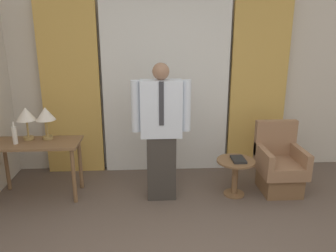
{
  "coord_description": "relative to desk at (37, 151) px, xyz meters",
  "views": [
    {
      "loc": [
        -0.24,
        -1.71,
        2.07
      ],
      "look_at": [
        -0.03,
        1.97,
        1.0
      ],
      "focal_mm": 35.0,
      "sensor_mm": 36.0,
      "label": 1
    }
  ],
  "objects": [
    {
      "name": "curtain_drape_right",
      "position": [
        3.05,
        0.79,
        0.68
      ],
      "size": [
        0.83,
        0.06,
        2.58
      ],
      "color": "gold",
      "rests_on": "ground_plane"
    },
    {
      "name": "curtain_drape_left",
      "position": [
        0.3,
        0.79,
        0.68
      ],
      "size": [
        0.83,
        0.06,
        2.58
      ],
      "color": "gold",
      "rests_on": "ground_plane"
    },
    {
      "name": "side_table",
      "position": [
        2.53,
        -0.13,
        -0.28
      ],
      "size": [
        0.49,
        0.49,
        0.49
      ],
      "color": "brown",
      "rests_on": "ground_plane"
    },
    {
      "name": "bottle_near_edge",
      "position": [
        -0.22,
        -0.05,
        0.24
      ],
      "size": [
        0.06,
        0.06,
        0.28
      ],
      "color": "silver",
      "rests_on": "desk"
    },
    {
      "name": "table_lamp_left",
      "position": [
        -0.12,
        0.12,
        0.44
      ],
      "size": [
        0.24,
        0.24,
        0.42
      ],
      "color": "#9E7F47",
      "rests_on": "desk"
    },
    {
      "name": "desk",
      "position": [
        0.0,
        0.0,
        0.0
      ],
      "size": [
        1.09,
        0.52,
        0.74
      ],
      "color": "brown",
      "rests_on": "ground_plane"
    },
    {
      "name": "wall_back",
      "position": [
        1.68,
        0.92,
        0.74
      ],
      "size": [
        10.0,
        0.06,
        2.7
      ],
      "color": "beige",
      "rests_on": "ground_plane"
    },
    {
      "name": "table_lamp_right",
      "position": [
        0.12,
        0.12,
        0.44
      ],
      "size": [
        0.24,
        0.24,
        0.42
      ],
      "color": "#9E7F47",
      "rests_on": "desk"
    },
    {
      "name": "curtain_sheer_center",
      "position": [
        1.68,
        0.79,
        0.68
      ],
      "size": [
        1.84,
        0.06,
        2.58
      ],
      "color": "white",
      "rests_on": "ground_plane"
    },
    {
      "name": "book",
      "position": [
        2.55,
        -0.14,
        -0.11
      ],
      "size": [
        0.16,
        0.25,
        0.03
      ],
      "color": "black",
      "rests_on": "side_table"
    },
    {
      "name": "person",
      "position": [
        1.57,
        -0.14,
        0.31
      ],
      "size": [
        0.72,
        0.24,
        1.72
      ],
      "color": "#38332D",
      "rests_on": "ground_plane"
    },
    {
      "name": "armchair",
      "position": [
        3.15,
        -0.02,
        -0.28
      ],
      "size": [
        0.56,
        0.61,
        0.92
      ],
      "color": "brown",
      "rests_on": "ground_plane"
    }
  ]
}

